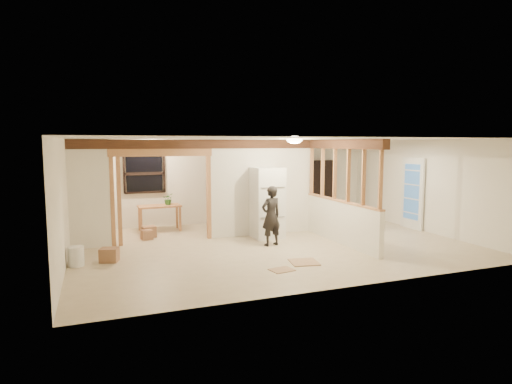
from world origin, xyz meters
name	(u,v)px	position (x,y,z in m)	size (l,w,h in m)	color
floor	(273,245)	(0.00, 0.00, -0.01)	(9.00, 6.50, 0.01)	#C8B494
ceiling	(273,139)	(0.00, 0.00, 2.50)	(9.00, 6.50, 0.01)	white
wall_back	(232,181)	(0.00, 3.25, 1.25)	(9.00, 0.01, 2.50)	silver
wall_front	(350,214)	(0.00, -3.25, 1.25)	(9.00, 0.01, 2.50)	silver
wall_left	(64,202)	(-4.50, 0.00, 1.25)	(0.01, 6.50, 2.50)	silver
wall_right	(425,186)	(4.50, 0.00, 1.25)	(0.01, 6.50, 2.50)	silver
partition_left_stub	(89,194)	(-4.05, 1.20, 1.25)	(0.90, 0.12, 2.50)	silver
partition_center	(262,187)	(0.20, 1.20, 1.25)	(2.80, 0.12, 2.50)	silver
doorway_frame	(162,197)	(-2.40, 1.20, 1.10)	(2.46, 0.14, 2.20)	#B67B4C
header_beam_back	(218,144)	(-1.00, 1.20, 2.38)	(7.00, 0.18, 0.22)	#4D2B1A
header_beam_right	(342,144)	(1.60, -0.40, 2.38)	(0.18, 3.30, 0.22)	#4D2B1A
pony_wall	(340,222)	(1.60, -0.40, 0.50)	(0.12, 3.20, 1.00)	silver
stud_partition	(341,174)	(1.60, -0.40, 1.66)	(0.14, 3.20, 1.32)	#B67B4C
window_back	(144,174)	(-2.60, 3.17, 1.55)	(1.12, 0.10, 1.10)	black
french_door	(412,193)	(4.42, 0.40, 1.00)	(0.12, 0.86, 2.00)	white
ceiling_dome_main	(294,140)	(0.30, -0.50, 2.48)	(0.36, 0.36, 0.16)	#FFEABF
ceiling_dome_util	(151,140)	(-2.50, 2.30, 2.48)	(0.32, 0.32, 0.14)	#FFEABF
hanging_bulb	(175,152)	(-2.00, 1.60, 2.18)	(0.07, 0.07, 0.07)	#FFD88C
refrigerator	(267,203)	(0.17, 0.78, 0.90)	(0.74, 0.72, 1.79)	silver
woman	(271,216)	(-0.08, -0.07, 0.71)	(0.52, 0.34, 1.41)	black
work_table	(160,218)	(-2.29, 2.58, 0.36)	(1.13, 0.57, 0.71)	#B67B4C
potted_plant	(168,199)	(-2.04, 2.58, 0.88)	(0.29, 0.25, 0.33)	#316725
shop_vac	(96,232)	(-3.93, 1.56, 0.28)	(0.43, 0.43, 0.56)	#A01D08
bookshelf	(321,189)	(2.97, 3.03, 0.93)	(0.93, 0.31, 1.85)	black
bucket	(76,256)	(-4.32, -0.29, 0.19)	(0.31, 0.31, 0.39)	white
box_util_a	(149,232)	(-2.67, 1.87, 0.14)	(0.33, 0.28, 0.28)	#926546
box_util_b	(147,235)	(-2.75, 1.61, 0.12)	(0.26, 0.26, 0.24)	#926546
box_front	(109,255)	(-3.70, -0.21, 0.14)	(0.35, 0.28, 0.28)	#926546
floor_panel_near	(304,262)	(-0.02, -1.66, 0.01)	(0.54, 0.54, 0.02)	tan
floor_panel_far	(282,270)	(-0.65, -1.98, 0.01)	(0.43, 0.34, 0.01)	tan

